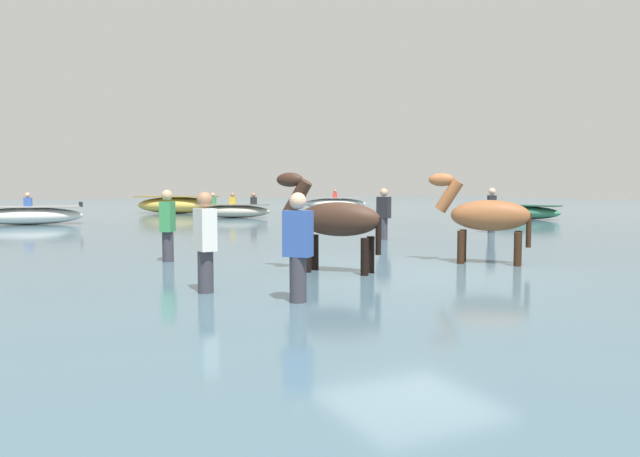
{
  "coord_description": "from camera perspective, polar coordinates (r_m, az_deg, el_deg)",
  "views": [
    {
      "loc": [
        -5.53,
        -7.78,
        1.72
      ],
      "look_at": [
        -0.12,
        3.01,
        0.84
      ],
      "focal_mm": 33.74,
      "sensor_mm": 36.0,
      "label": 1
    }
  ],
  "objects": [
    {
      "name": "boat_mid_channel",
      "position": [
        29.84,
        -13.45,
        2.19
      ],
      "size": [
        4.03,
        3.54,
        0.83
      ],
      "color": "gold",
      "rests_on": "water_surface"
    },
    {
      "name": "person_onlooker_left",
      "position": [
        17.99,
        15.96,
        1.29
      ],
      "size": [
        0.33,
        0.38,
        1.63
      ],
      "color": "#383842",
      "rests_on": "ground"
    },
    {
      "name": "ground_plane",
      "position": [
        9.7,
        8.68,
        -6.08
      ],
      "size": [
        120.0,
        120.0,
        0.0
      ],
      "primitive_type": "plane",
      "color": "#666051"
    },
    {
      "name": "boat_distant_east",
      "position": [
        23.16,
        -25.96,
        1.13
      ],
      "size": [
        3.7,
        1.61,
        1.12
      ],
      "color": "silver",
      "rests_on": "water_surface"
    },
    {
      "name": "horse_trailing_dark_bay",
      "position": [
        9.44,
        1.38,
        0.61
      ],
      "size": [
        1.42,
        1.51,
        1.92
      ],
      "color": "#382319",
      "rests_on": "ground"
    },
    {
      "name": "person_onlooker_right",
      "position": [
        7.04,
        -2.1,
        -2.77
      ],
      "size": [
        0.37,
        0.37,
        1.63
      ],
      "color": "#383842",
      "rests_on": "ground"
    },
    {
      "name": "person_wading_close",
      "position": [
        15.2,
        6.06,
        0.93
      ],
      "size": [
        0.33,
        0.38,
        1.63
      ],
      "color": "#383842",
      "rests_on": "ground"
    },
    {
      "name": "water_surface",
      "position": [
        18.69,
        -9.33,
        -0.65
      ],
      "size": [
        90.0,
        90.0,
        0.34
      ],
      "primitive_type": "cube",
      "color": "#476675",
      "rests_on": "ground"
    },
    {
      "name": "boat_distant_west",
      "position": [
        25.58,
        18.76,
        1.49
      ],
      "size": [
        2.11,
        3.01,
        0.57
      ],
      "color": "#337556",
      "rests_on": "water_surface"
    },
    {
      "name": "horse_lead_chestnut",
      "position": [
        10.87,
        15.43,
        0.96
      ],
      "size": [
        1.45,
        1.49,
        1.92
      ],
      "color": "brown",
      "rests_on": "ground"
    },
    {
      "name": "person_spectator_far",
      "position": [
        11.12,
        -14.25,
        -0.35
      ],
      "size": [
        0.34,
        0.38,
        1.63
      ],
      "color": "#383842",
      "rests_on": "ground"
    },
    {
      "name": "boat_far_inshore",
      "position": [
        34.83,
        1.41,
        2.42
      ],
      "size": [
        3.65,
        2.73,
        1.12
      ],
      "color": "silver",
      "rests_on": "water_surface"
    },
    {
      "name": "person_wading_mid",
      "position": [
        7.79,
        -10.82,
        -2.17
      ],
      "size": [
        0.23,
        0.34,
        1.63
      ],
      "color": "#383842",
      "rests_on": "ground"
    },
    {
      "name": "boat_far_offshore",
      "position": [
        25.42,
        -8.25,
        1.69
      ],
      "size": [
        3.2,
        2.3,
        1.05
      ],
      "color": "#B2AD9E",
      "rests_on": "water_surface"
    }
  ]
}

